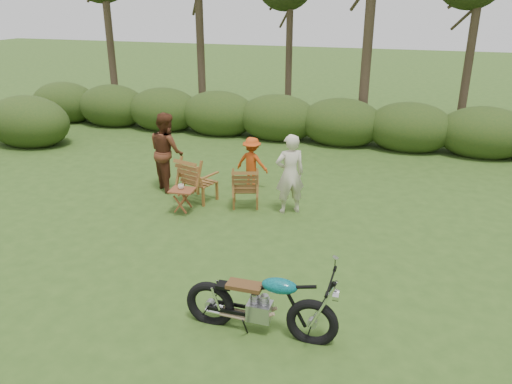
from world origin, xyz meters
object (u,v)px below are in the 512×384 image
(adult_b, at_px, (169,188))
(child, at_px, (252,187))
(lawn_chair_right, at_px, (246,206))
(side_table, at_px, (183,201))
(cup, at_px, (181,187))
(lawn_chair_left, at_px, (201,200))
(adult_a, at_px, (289,212))
(motorcycle, at_px, (260,331))

(adult_b, bearing_deg, child, -119.14)
(lawn_chair_right, xyz_separation_m, side_table, (-1.12, -0.76, 0.26))
(cup, xyz_separation_m, child, (0.91, 1.89, -0.57))
(side_table, bearing_deg, lawn_chair_left, 85.28)
(adult_a, height_order, adult_b, adult_b)
(motorcycle, xyz_separation_m, child, (-1.83, 5.19, 0.00))
(motorcycle, bearing_deg, cup, 128.99)
(motorcycle, distance_m, lawn_chair_right, 4.33)
(cup, distance_m, adult_a, 2.31)
(lawn_chair_left, height_order, adult_a, adult_a)
(motorcycle, distance_m, adult_a, 4.06)
(side_table, height_order, child, child)
(motorcycle, xyz_separation_m, adult_b, (-3.66, 4.50, 0.00))
(lawn_chair_right, relative_size, adult_a, 0.55)
(side_table, relative_size, adult_a, 0.31)
(lawn_chair_right, bearing_deg, side_table, 15.95)
(cup, distance_m, child, 2.17)
(motorcycle, height_order, adult_a, adult_a)
(motorcycle, relative_size, child, 1.65)
(adult_a, bearing_deg, adult_b, -40.86)
(cup, bearing_deg, adult_b, 127.56)
(adult_a, relative_size, adult_b, 0.93)
(lawn_chair_right, bearing_deg, lawn_chair_left, -18.17)
(motorcycle, relative_size, adult_b, 1.10)
(side_table, bearing_deg, adult_a, 19.58)
(lawn_chair_left, bearing_deg, side_table, 101.72)
(lawn_chair_right, relative_size, lawn_chair_left, 0.89)
(lawn_chair_right, height_order, adult_a, adult_a)
(adult_a, bearing_deg, lawn_chair_right, -32.81)
(lawn_chair_left, relative_size, child, 0.85)
(lawn_chair_left, bearing_deg, adult_a, -164.00)
(cup, bearing_deg, side_table, -40.39)
(lawn_chair_right, distance_m, child, 1.18)
(child, bearing_deg, motorcycle, 116.74)
(lawn_chair_left, xyz_separation_m, adult_a, (2.02, -0.02, 0.00))
(motorcycle, distance_m, child, 5.50)
(adult_b, bearing_deg, cup, 167.92)
(cup, xyz_separation_m, adult_a, (2.12, 0.71, -0.57))
(side_table, relative_size, cup, 4.15)
(adult_b, bearing_deg, lawn_chair_right, -152.41)
(motorcycle, xyz_separation_m, lawn_chair_right, (-1.59, 4.03, 0.00))
(side_table, height_order, cup, cup)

